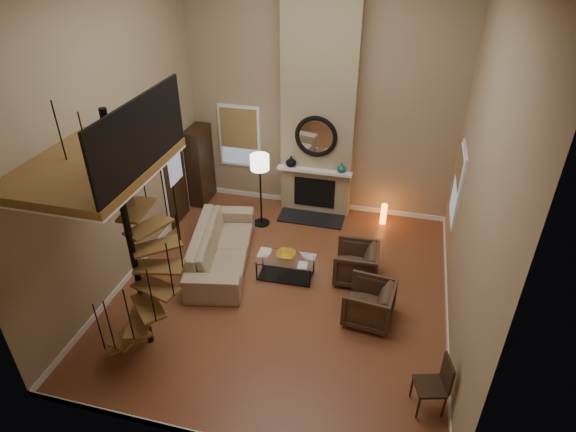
% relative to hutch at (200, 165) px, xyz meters
% --- Properties ---
extents(ground, '(6.00, 6.50, 0.01)m').
position_rel_hutch_xyz_m(ground, '(2.80, -2.80, -0.95)').
color(ground, '#975430').
rests_on(ground, ground).
extents(back_wall, '(6.00, 0.02, 5.50)m').
position_rel_hutch_xyz_m(back_wall, '(2.80, 0.45, 1.80)').
color(back_wall, tan).
rests_on(back_wall, ground).
extents(front_wall, '(6.00, 0.02, 5.50)m').
position_rel_hutch_xyz_m(front_wall, '(2.80, -6.05, 1.80)').
color(front_wall, tan).
rests_on(front_wall, ground).
extents(left_wall, '(0.02, 6.50, 5.50)m').
position_rel_hutch_xyz_m(left_wall, '(-0.20, -2.80, 1.80)').
color(left_wall, tan).
rests_on(left_wall, ground).
extents(right_wall, '(0.02, 6.50, 5.50)m').
position_rel_hutch_xyz_m(right_wall, '(5.80, -2.80, 1.80)').
color(right_wall, tan).
rests_on(right_wall, ground).
extents(baseboard_back, '(6.00, 0.02, 0.12)m').
position_rel_hutch_xyz_m(baseboard_back, '(2.80, 0.44, -0.89)').
color(baseboard_back, white).
rests_on(baseboard_back, ground).
extents(baseboard_left, '(0.02, 6.50, 0.12)m').
position_rel_hutch_xyz_m(baseboard_left, '(-0.19, -2.80, -0.89)').
color(baseboard_left, white).
rests_on(baseboard_left, ground).
extents(baseboard_right, '(0.02, 6.50, 0.12)m').
position_rel_hutch_xyz_m(baseboard_right, '(5.79, -2.80, -0.89)').
color(baseboard_right, white).
rests_on(baseboard_right, ground).
extents(chimney_breast, '(1.60, 0.38, 5.50)m').
position_rel_hutch_xyz_m(chimney_breast, '(2.80, 0.26, 1.80)').
color(chimney_breast, '#9A8864').
rests_on(chimney_breast, ground).
extents(hearth, '(1.50, 0.60, 0.04)m').
position_rel_hutch_xyz_m(hearth, '(2.80, -0.23, -0.93)').
color(hearth, black).
rests_on(hearth, ground).
extents(firebox, '(0.95, 0.02, 0.72)m').
position_rel_hutch_xyz_m(firebox, '(2.80, 0.06, -0.40)').
color(firebox, black).
rests_on(firebox, chimney_breast).
extents(mantel, '(1.70, 0.18, 0.06)m').
position_rel_hutch_xyz_m(mantel, '(2.80, -0.02, 0.20)').
color(mantel, white).
rests_on(mantel, chimney_breast).
extents(mirror_frame, '(0.94, 0.10, 0.94)m').
position_rel_hutch_xyz_m(mirror_frame, '(2.80, 0.04, 1.00)').
color(mirror_frame, black).
rests_on(mirror_frame, chimney_breast).
extents(mirror_disc, '(0.80, 0.01, 0.80)m').
position_rel_hutch_xyz_m(mirror_disc, '(2.80, 0.05, 1.00)').
color(mirror_disc, white).
rests_on(mirror_disc, chimney_breast).
extents(vase_left, '(0.24, 0.24, 0.25)m').
position_rel_hutch_xyz_m(vase_left, '(2.25, 0.02, 0.35)').
color(vase_left, black).
rests_on(vase_left, mantel).
extents(vase_right, '(0.20, 0.20, 0.21)m').
position_rel_hutch_xyz_m(vase_right, '(3.40, 0.02, 0.33)').
color(vase_right, '#16504A').
rests_on(vase_right, mantel).
extents(window_back, '(1.02, 0.06, 1.52)m').
position_rel_hutch_xyz_m(window_back, '(0.90, 0.42, 0.67)').
color(window_back, white).
rests_on(window_back, back_wall).
extents(window_right, '(0.06, 1.02, 1.52)m').
position_rel_hutch_xyz_m(window_right, '(5.77, -0.80, 0.68)').
color(window_right, white).
rests_on(window_right, right_wall).
extents(entry_door, '(0.10, 1.05, 2.16)m').
position_rel_hutch_xyz_m(entry_door, '(-0.16, -1.00, 0.10)').
color(entry_door, white).
rests_on(entry_door, ground).
extents(loft, '(1.70, 2.20, 1.09)m').
position_rel_hutch_xyz_m(loft, '(0.75, -4.60, 2.29)').
color(loft, brown).
rests_on(loft, left_wall).
extents(spiral_stair, '(1.47, 1.47, 4.06)m').
position_rel_hutch_xyz_m(spiral_stair, '(1.01, -4.59, 0.83)').
color(spiral_stair, black).
rests_on(spiral_stair, ground).
extents(hutch, '(0.39, 0.83, 1.85)m').
position_rel_hutch_xyz_m(hutch, '(0.00, 0.00, 0.00)').
color(hutch, black).
rests_on(hutch, ground).
extents(sofa, '(1.57, 2.82, 0.78)m').
position_rel_hutch_xyz_m(sofa, '(1.38, -2.28, -0.55)').
color(sofa, tan).
rests_on(sofa, ground).
extents(armchair_near, '(0.86, 0.84, 0.76)m').
position_rel_hutch_xyz_m(armchair_near, '(4.15, -2.12, -0.60)').
color(armchair_near, '#4A3122').
rests_on(armchair_near, ground).
extents(armchair_far, '(0.90, 0.88, 0.75)m').
position_rel_hutch_xyz_m(armchair_far, '(4.51, -3.19, -0.60)').
color(armchair_far, '#4A3122').
rests_on(armchair_far, ground).
extents(coffee_table, '(1.13, 0.59, 0.43)m').
position_rel_hutch_xyz_m(coffee_table, '(2.75, -2.43, -0.67)').
color(coffee_table, silver).
rests_on(coffee_table, ground).
extents(bowl, '(0.37, 0.37, 0.09)m').
position_rel_hutch_xyz_m(bowl, '(2.75, -2.38, -0.45)').
color(bowl, gold).
rests_on(bowl, coffee_table).
extents(book, '(0.19, 0.25, 0.02)m').
position_rel_hutch_xyz_m(book, '(3.10, -2.58, -0.49)').
color(book, gray).
rests_on(book, coffee_table).
extents(floor_lamp, '(0.41, 0.41, 1.71)m').
position_rel_hutch_xyz_m(floor_lamp, '(1.73, -0.69, 0.46)').
color(floor_lamp, black).
rests_on(floor_lamp, ground).
extents(accent_lamp, '(0.14, 0.14, 0.48)m').
position_rel_hutch_xyz_m(accent_lamp, '(4.42, 0.01, -0.70)').
color(accent_lamp, orange).
rests_on(accent_lamp, ground).
extents(side_chair, '(0.51, 0.49, 0.92)m').
position_rel_hutch_xyz_m(side_chair, '(5.54, -4.76, -0.42)').
color(side_chair, black).
rests_on(side_chair, ground).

